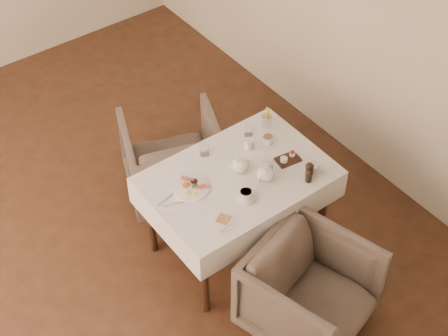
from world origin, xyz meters
TOP-DOWN VIEW (x-y plane):
  - table at (0.80, -0.75)m, footprint 1.28×0.88m
  - armchair_near at (0.77, -1.59)m, footprint 0.92×0.94m
  - armchair_far at (0.75, 0.03)m, footprint 0.97×0.98m
  - breakfast_plate at (0.46, -0.66)m, footprint 0.25×0.25m
  - side_plate at (0.45, -1.04)m, footprint 0.17×0.16m
  - teapot_centre at (0.83, -0.72)m, footprint 0.20×0.17m
  - teapot_front at (0.93, -0.89)m, footprint 0.19×0.17m
  - creamer at (1.03, -0.58)m, footprint 0.07×0.07m
  - teacup_near at (0.71, -0.95)m, footprint 0.14×0.14m
  - teacup_far at (1.18, -0.62)m, footprint 0.13×0.13m
  - glass_left at (0.74, -0.43)m, footprint 0.08×0.08m
  - glass_mid at (1.02, -0.81)m, footprint 0.08×0.08m
  - glass_right at (1.12, -0.46)m, footprint 0.07×0.07m
  - condiment_board at (1.17, -0.84)m, footprint 0.19×0.14m
  - pepper_mill_left at (1.15, -1.08)m, footprint 0.06×0.06m
  - pepper_mill_right at (1.19, -1.05)m, footprint 0.08×0.08m
  - silver_pot at (1.25, -1.04)m, footprint 0.13×0.12m
  - fries_cup at (1.29, -0.46)m, footprint 0.08×0.08m
  - cutlery_fork at (0.29, -0.64)m, footprint 0.20×0.06m
  - cutlery_knife at (0.31, -0.72)m, footprint 0.18×0.07m

SIDE VIEW (x-z plane):
  - armchair_far at x=0.75m, z-range 0.00..0.70m
  - armchair_near at x=0.77m, z-range 0.00..0.70m
  - table at x=0.80m, z-range 0.26..1.02m
  - cutlery_knife at x=0.31m, z-range 0.76..0.76m
  - cutlery_fork at x=0.29m, z-range 0.76..0.76m
  - side_plate at x=0.45m, z-range 0.75..0.77m
  - breakfast_plate at x=0.46m, z-range 0.75..0.78m
  - condiment_board at x=1.17m, z-range 0.75..0.79m
  - teacup_far at x=1.18m, z-range 0.75..0.82m
  - teacup_near at x=0.71m, z-range 0.75..0.82m
  - creamer at x=1.03m, z-range 0.76..0.84m
  - glass_right at x=1.12m, z-range 0.76..0.85m
  - glass_left at x=0.74m, z-range 0.76..0.85m
  - glass_mid at x=1.02m, z-range 0.75..0.85m
  - pepper_mill_left at x=1.15m, z-range 0.76..0.86m
  - silver_pot at x=1.25m, z-range 0.76..0.87m
  - pepper_mill_right at x=1.19m, z-range 0.76..0.88m
  - teapot_front at x=0.93m, z-range 0.76..0.89m
  - teapot_centre at x=0.83m, z-range 0.76..0.89m
  - fries_cup at x=1.29m, z-range 0.74..0.91m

